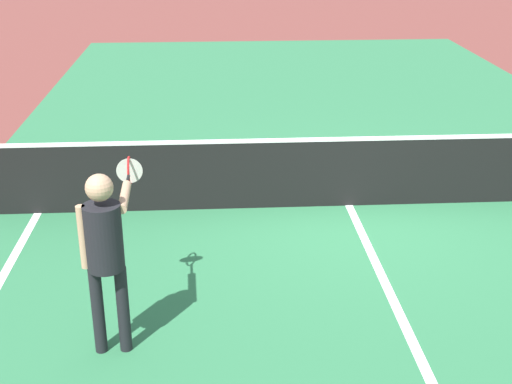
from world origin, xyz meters
TOP-DOWN VIEW (x-y plane):
  - ground_plane at (0.00, 0.00)m, footprint 60.00×60.00m
  - court_surface_inbounds at (0.00, 0.00)m, footprint 10.62×24.40m
  - line_center_service at (0.00, -3.20)m, footprint 0.10×6.40m
  - net at (0.00, 0.00)m, footprint 9.78×0.09m
  - player_near at (-2.73, -3.07)m, footprint 0.47×1.23m

SIDE VIEW (x-z plane):
  - ground_plane at x=0.00m, z-range 0.00..0.00m
  - court_surface_inbounds at x=0.00m, z-range 0.00..0.00m
  - line_center_service at x=0.00m, z-range 0.00..0.01m
  - net at x=0.00m, z-range -0.04..1.03m
  - player_near at x=-2.73m, z-range 0.21..1.92m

